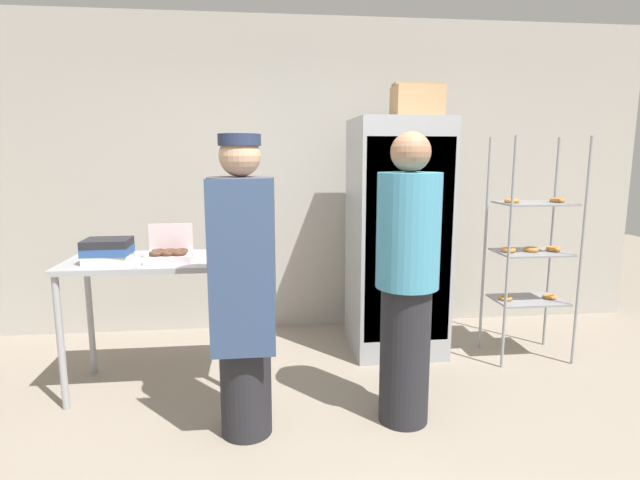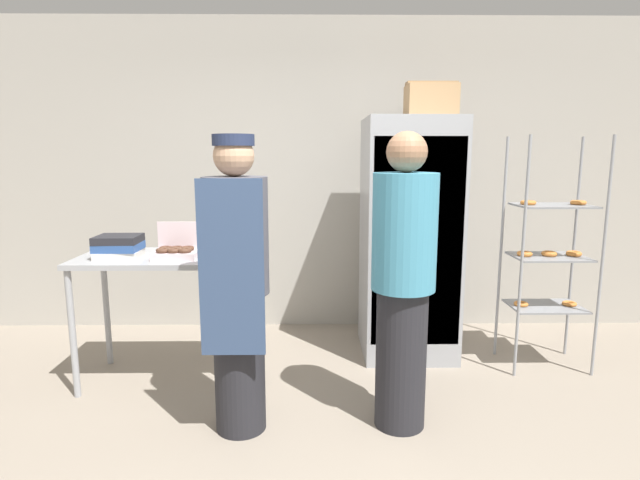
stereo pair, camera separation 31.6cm
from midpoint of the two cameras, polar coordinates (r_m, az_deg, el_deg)
The scene contains 11 objects.
ground_plane at distance 2.80m, azimuth 5.02°, elevation -25.37°, with size 14.00×14.00×0.00m, color gray.
back_wall at distance 4.64m, azimuth 2.37°, elevation 7.20°, with size 6.40×0.12×2.80m, color #ADA89E.
refrigerator at distance 4.08m, azimuth 12.30°, elevation 0.17°, with size 0.72×0.75×1.89m.
baking_rack at distance 4.17m, azimuth 26.73°, elevation -1.58°, with size 0.60×0.42×1.74m.
prep_counter at distance 3.61m, azimuth -14.52°, elevation -3.42°, with size 1.23×0.63×0.91m.
donut_box at distance 3.46m, azimuth -13.69°, elevation -1.30°, with size 0.29×0.20×0.24m.
blender_pitcher at distance 3.62m, azimuth -6.54°, elevation 0.42°, with size 0.13×0.13×0.25m.
binder_stack at distance 3.60m, azimuth -19.74°, elevation -0.73°, with size 0.30×0.26×0.15m.
cardboard_storage_box at distance 4.09m, azimuth 14.81°, elevation 15.17°, with size 0.38×0.26×0.27m.
person_baker at distance 2.84m, azimuth -6.32°, elevation -4.88°, with size 0.36×0.38×1.71m.
person_customer at distance 2.94m, azimuth 12.54°, elevation -4.70°, with size 0.37×0.37×1.73m.
Camera 2 is at (-0.09, -2.29, 1.61)m, focal length 28.00 mm.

